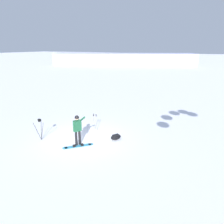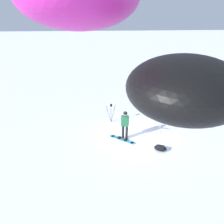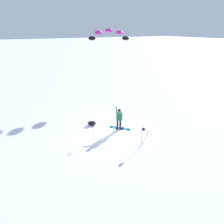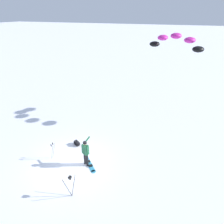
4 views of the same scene
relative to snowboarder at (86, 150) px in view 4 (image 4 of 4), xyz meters
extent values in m
plane|color=white|center=(-0.78, -0.20, -1.08)|extent=(300.00, 300.00, 0.00)
cylinder|color=black|center=(-0.11, 0.04, -0.66)|extent=(0.14, 0.14, 0.86)
cylinder|color=black|center=(0.10, -0.05, -0.66)|extent=(0.14, 0.14, 0.86)
cube|color=#1E5938|center=(0.00, -0.01, 0.07)|extent=(0.47, 0.40, 0.61)
sphere|color=tan|center=(0.00, -0.01, 0.52)|extent=(0.23, 0.23, 0.23)
sphere|color=black|center=(0.00, -0.01, 0.55)|extent=(0.24, 0.24, 0.24)
cylinder|color=#1E5938|center=(-0.07, 0.30, 0.49)|extent=(0.30, 0.54, 0.42)
cylinder|color=#1E5938|center=(0.17, -0.10, 0.07)|extent=(0.09, 0.09, 0.61)
cube|color=teal|center=(0.16, 0.10, -1.07)|extent=(1.24, 1.21, 0.02)
cylinder|color=teal|center=(-0.37, 0.60, -1.07)|extent=(0.28, 0.28, 0.02)
cylinder|color=teal|center=(0.68, -0.40, -1.07)|extent=(0.28, 0.28, 0.02)
cube|color=black|center=(0.00, 0.25, -1.02)|extent=(0.24, 0.24, 0.08)
cube|color=black|center=(0.32, -0.05, -1.02)|extent=(0.24, 0.24, 0.08)
ellipsoid|color=black|center=(5.26, 8.02, 4.96)|extent=(1.11, 1.18, 0.44)
ellipsoid|color=#CC2699|center=(4.58, 8.31, 5.54)|extent=(1.11, 1.18, 0.44)
ellipsoid|color=#CC2699|center=(3.52, 8.76, 5.75)|extent=(1.11, 1.18, 0.44)
ellipsoid|color=#CC2699|center=(2.45, 9.21, 5.54)|extent=(1.11, 1.18, 0.44)
ellipsoid|color=black|center=(1.77, 9.50, 4.96)|extent=(1.11, 1.18, 0.44)
ellipsoid|color=black|center=(-1.62, 1.58, -0.92)|extent=(0.76, 0.64, 0.32)
cube|color=black|center=(-1.62, 1.58, -0.81)|extent=(0.46, 0.39, 0.08)
cylinder|color=#262628|center=(0.48, -2.21, -0.51)|extent=(0.10, 0.39, 1.15)
cylinder|color=#262628|center=(0.28, -2.49, -0.51)|extent=(0.35, 0.23, 1.15)
cylinder|color=#262628|center=(0.60, -2.48, -0.51)|extent=(0.35, 0.21, 1.15)
cube|color=black|center=(0.44, -2.39, 0.09)|extent=(0.10, 0.10, 0.06)
cube|color=black|center=(0.44, -2.39, 0.17)|extent=(0.12, 0.16, 0.10)
cylinder|color=gray|center=(-2.23, -0.34, -0.51)|extent=(0.30, 0.06, 1.13)
cylinder|color=black|center=(-2.23, -0.34, 0.00)|extent=(0.05, 0.05, 0.14)
cylinder|color=gray|center=(-2.24, -0.16, -0.51)|extent=(0.29, 0.08, 1.13)
cylinder|color=black|center=(-2.24, -0.16, 0.00)|extent=(0.05, 0.05, 0.14)
camera|label=1|loc=(8.83, 6.73, 4.30)|focal=33.99mm
camera|label=2|loc=(2.49, 10.83, 5.38)|focal=34.21mm
camera|label=3|loc=(-5.42, -9.41, 5.86)|focal=26.50mm
camera|label=4|loc=(5.18, -8.63, 7.47)|focal=32.84mm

